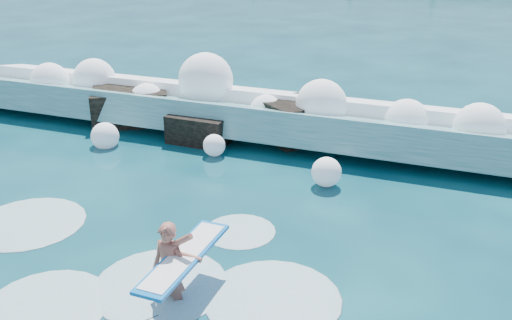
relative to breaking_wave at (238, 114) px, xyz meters
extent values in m
plane|color=#07303E|center=(0.88, -6.68, -0.57)|extent=(200.00, 200.00, 0.00)
cube|color=teal|center=(0.00, -0.16, -0.10)|extent=(19.04, 2.90, 1.59)
cube|color=white|center=(0.00, 0.64, 0.38)|extent=(19.04, 1.34, 0.74)
cube|color=black|center=(-3.72, -0.32, -0.12)|extent=(2.99, 2.77, 1.30)
cube|color=black|center=(-0.72, -1.12, -0.22)|extent=(1.84, 1.45, 1.00)
cube|color=black|center=(1.98, 0.08, -0.08)|extent=(2.48, 2.57, 1.40)
imported|color=#9B5748|center=(2.21, -8.49, 0.02)|extent=(0.69, 0.49, 1.80)
cube|color=blue|center=(2.49, -8.44, 0.33)|extent=(0.61, 2.47, 0.06)
cube|color=white|center=(2.49, -8.44, 0.35)|extent=(0.51, 2.27, 0.06)
sphere|color=white|center=(-6.85, -0.37, 0.48)|extent=(1.33, 1.33, 1.33)
sphere|color=white|center=(-5.46, 0.25, 0.54)|extent=(1.46, 1.46, 1.46)
sphere|color=white|center=(-3.13, -0.22, 0.15)|extent=(1.18, 1.18, 1.18)
sphere|color=white|center=(-1.23, 0.31, 0.90)|extent=(1.77, 1.77, 1.77)
sphere|color=white|center=(0.98, -0.08, 0.23)|extent=(1.04, 1.04, 1.04)
sphere|color=white|center=(2.68, -0.04, 0.61)|extent=(1.52, 1.52, 1.52)
sphere|color=white|center=(5.14, 0.19, 0.30)|extent=(1.32, 1.32, 1.32)
sphere|color=white|center=(7.08, -0.25, 0.50)|extent=(1.37, 1.37, 1.37)
sphere|color=white|center=(-3.21, -2.55, -0.28)|extent=(0.83, 0.83, 0.83)
sphere|color=white|center=(0.15, -2.13, -0.26)|extent=(0.64, 0.64, 0.64)
sphere|color=white|center=(3.62, -2.98, -0.19)|extent=(0.76, 0.76, 0.76)
ellipsoid|color=silver|center=(1.83, -8.19, -0.57)|extent=(2.52, 2.52, 0.13)
ellipsoid|color=silver|center=(0.27, -9.45, -0.57)|extent=(2.24, 2.24, 0.11)
ellipsoid|color=silver|center=(3.89, -7.86, -0.57)|extent=(2.49, 2.49, 0.12)
ellipsoid|color=silver|center=(-2.08, -7.18, -0.57)|extent=(2.52, 2.52, 0.13)
ellipsoid|color=silver|center=(2.45, -5.85, -0.57)|extent=(1.57, 1.57, 0.08)
camera|label=1|loc=(6.57, -15.78, 5.61)|focal=40.00mm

